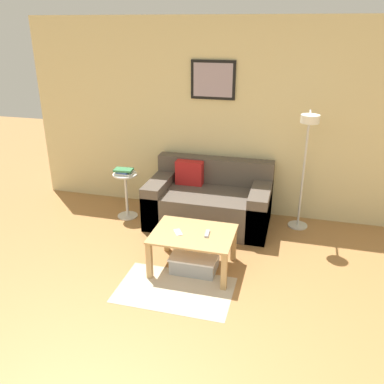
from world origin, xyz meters
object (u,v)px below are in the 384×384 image
object	(u,v)px
coffee_table	(193,239)
cell_phone	(178,232)
floor_lamp	(306,152)
couch	(209,202)
remote_control	(207,234)
book_stack	(124,171)
storage_bin	(195,262)
side_table	(126,191)

from	to	relation	value
coffee_table	cell_phone	bearing A→B (deg)	-167.88
floor_lamp	cell_phone	distance (m)	1.79
couch	remote_control	xyz separation A→B (m)	(0.23, -1.12, 0.15)
book_stack	remote_control	size ratio (longest dim) A/B	1.67
couch	storage_bin	xyz separation A→B (m)	(0.10, -1.14, -0.20)
couch	remote_control	bearing A→B (deg)	-78.45
couch	book_stack	distance (m)	1.19
couch	floor_lamp	bearing A→B (deg)	-1.02
floor_lamp	storage_bin	bearing A→B (deg)	-132.92
storage_bin	book_stack	bearing A→B (deg)	140.72
floor_lamp	couch	bearing A→B (deg)	178.98
coffee_table	storage_bin	bearing A→B (deg)	-44.17
coffee_table	floor_lamp	bearing A→B (deg)	45.88
book_stack	coffee_table	bearing A→B (deg)	-39.18
floor_lamp	side_table	distance (m)	2.37
floor_lamp	side_table	xyz separation A→B (m)	(-2.26, -0.10, -0.70)
couch	cell_phone	world-z (taller)	couch
couch	side_table	xyz separation A→B (m)	(-1.12, -0.12, 0.08)
storage_bin	side_table	distance (m)	1.61
side_table	book_stack	xyz separation A→B (m)	(-0.01, -0.02, 0.29)
side_table	cell_phone	distance (m)	1.47
storage_bin	couch	bearing A→B (deg)	95.11
couch	storage_bin	size ratio (longest dim) A/B	3.14
storage_bin	coffee_table	bearing A→B (deg)	135.83
couch	coffee_table	bearing A→B (deg)	-85.95
floor_lamp	book_stack	distance (m)	2.31
coffee_table	floor_lamp	size ratio (longest dim) A/B	0.56
storage_bin	side_table	world-z (taller)	side_table
storage_bin	side_table	bearing A→B (deg)	140.02
side_table	remote_control	bearing A→B (deg)	-36.45
remote_control	couch	bearing A→B (deg)	95.77
coffee_table	cell_phone	distance (m)	0.18
storage_bin	book_stack	size ratio (longest dim) A/B	1.98
coffee_table	storage_bin	distance (m)	0.26
coffee_table	book_stack	size ratio (longest dim) A/B	3.42
floor_lamp	remote_control	xyz separation A→B (m)	(-0.92, -1.09, -0.63)
book_stack	storage_bin	bearing A→B (deg)	-39.28
couch	coffee_table	distance (m)	1.13
side_table	cell_phone	xyz separation A→B (m)	(1.04, -1.03, 0.06)
coffee_table	storage_bin	size ratio (longest dim) A/B	1.73
book_stack	remote_control	xyz separation A→B (m)	(1.35, -0.97, -0.22)
coffee_table	storage_bin	world-z (taller)	coffee_table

